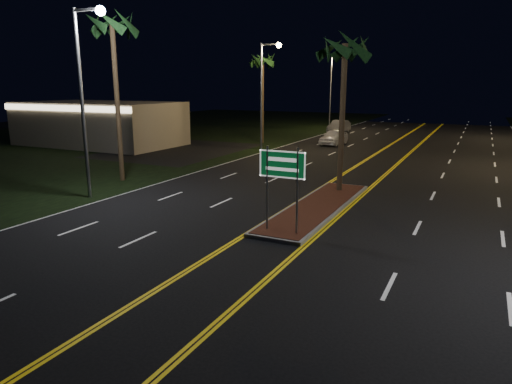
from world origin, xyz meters
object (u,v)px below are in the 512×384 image
Objects in this scene: palm_left_far at (263,61)px; streetlight_left_mid at (265,84)px; commercial_building at (100,123)px; car_far at (339,126)px; streetlight_left_near at (86,82)px; palm_left_near at (112,26)px; car_near at (334,136)px; highway_sign at (282,172)px; streetlight_left_far at (334,84)px; palm_median at (345,48)px; median_island at (317,207)px.

streetlight_left_mid is at bearing -61.33° from palm_left_far.
commercial_building reaches higher than car_far.
streetlight_left_near reaches higher than car_far.
car_near is at bearing 73.93° from palm_left_near.
streetlight_left_far is (-10.61, 41.20, 3.25)m from highway_sign.
streetlight_left_mid is 1.02× the size of palm_left_far.
palm_left_near is at bearing -41.61° from commercial_building.
streetlight_left_far is 5.97m from car_far.
palm_left_far is at bearing 126.18° from palm_median.
streetlight_left_far reaches higher than car_far.
streetlight_left_mid is 17.67m from car_far.
palm_left_far is (-2.19, 4.00, 2.09)m from streetlight_left_mid.
palm_left_far is at bearing 31.25° from commercial_building.
car_near is at bearing 107.59° from palm_median.
palm_left_near is at bearing -89.14° from palm_left_far.
median_island is 2.00× the size of car_far.
car_near is at bearing 53.34° from streetlight_left_mid.
commercial_building is at bearing -126.63° from car_far.
streetlight_left_mid is at bearing -122.26° from car_near.
palm_left_near reaches higher than car_near.
car_near is (6.63, 1.97, -6.90)m from palm_left_far.
palm_left_near is at bearing -93.63° from car_far.
commercial_building is 2.92× the size of car_far.
streetlight_left_near and streetlight_left_far have the same top height.
palm_left_far reaches higher than palm_median.
palm_median is (10.61, -13.50, 1.62)m from streetlight_left_mid.
palm_left_far is (-12.80, 25.20, 5.34)m from highway_sign.
streetlight_left_near is at bearing -90.00° from streetlight_left_mid.
car_far is (-2.67, 10.95, 0.02)m from car_near.
streetlight_left_near is 37.27m from car_far.
palm_left_near reaches higher than palm_median.
streetlight_left_near is at bearing -64.74° from palm_left_near.
streetlight_left_far is 36.18m from palm_left_near.
highway_sign is at bearing -63.08° from palm_left_far.
highway_sign is at bearing -6.47° from streetlight_left_near.
streetlight_left_mid is at bearing 128.17° from palm_median.
streetlight_left_near is 1.00× the size of streetlight_left_mid.
streetlight_left_far is (-10.61, 37.00, 5.57)m from median_island.
commercial_building is 28.18m from palm_median.
streetlight_left_mid is 1.78× the size of car_near.
streetlight_left_far is at bearing 122.54° from car_far.
commercial_building is 1.67× the size of streetlight_left_mid.
palm_left_near reaches higher than highway_sign.
streetlight_left_near is 20.00m from streetlight_left_mid.
palm_median reaches higher than highway_sign.
car_near is (4.44, -14.03, -4.82)m from streetlight_left_far.
streetlight_left_near is 1.08× the size of palm_median.
palm_left_near is (-1.89, -16.00, 3.02)m from streetlight_left_mid.
palm_left_near reaches higher than streetlight_left_near.
median_island is 1.14× the size of streetlight_left_near.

